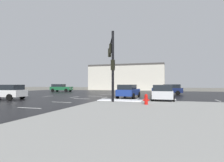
# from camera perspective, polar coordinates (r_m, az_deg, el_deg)

# --- Properties ---
(ground_plane) EXTENTS (120.00, 120.00, 0.00)m
(ground_plane) POSITION_cam_1_polar(r_m,az_deg,el_deg) (22.29, -7.27, -5.24)
(ground_plane) COLOR slate
(road_asphalt) EXTENTS (44.00, 44.00, 0.02)m
(road_asphalt) POSITION_cam_1_polar(r_m,az_deg,el_deg) (22.29, -7.27, -5.21)
(road_asphalt) COLOR black
(road_asphalt) RESTS_ON ground_plane
(snow_strip_curbside) EXTENTS (4.00, 1.60, 0.06)m
(snow_strip_curbside) POSITION_cam_1_polar(r_m,az_deg,el_deg) (16.83, 2.67, -6.10)
(snow_strip_curbside) COLOR white
(snow_strip_curbside) RESTS_ON sidewalk_corner
(lane_markings) EXTENTS (36.15, 36.15, 0.01)m
(lane_markings) POSITION_cam_1_polar(r_m,az_deg,el_deg) (20.55, -5.80, -5.55)
(lane_markings) COLOR silver
(lane_markings) RESTS_ON road_asphalt
(traffic_signal_mast) EXTENTS (2.30, 5.60, 6.19)m
(traffic_signal_mast) POSITION_cam_1_polar(r_m,az_deg,el_deg) (17.43, -0.12, 7.65)
(traffic_signal_mast) COLOR black
(traffic_signal_mast) RESTS_ON sidewalk_corner
(fire_hydrant) EXTENTS (0.48, 0.26, 0.79)m
(fire_hydrant) POSITION_cam_1_polar(r_m,az_deg,el_deg) (13.82, 10.80, -5.71)
(fire_hydrant) COLOR red
(fire_hydrant) RESTS_ON sidewalk_corner
(strip_building_background) EXTENTS (20.30, 8.00, 6.89)m
(strip_building_background) POSITION_cam_1_polar(r_m,az_deg,el_deg) (50.51, 4.82, 1.14)
(strip_building_background) COLOR beige
(strip_building_background) RESTS_ON ground_plane
(sedan_silver) EXTENTS (2.04, 4.55, 1.58)m
(sedan_silver) POSITION_cam_1_polar(r_m,az_deg,el_deg) (18.05, 15.92, -3.54)
(sedan_silver) COLOR #B7BABF
(sedan_silver) RESTS_ON road_asphalt
(sedan_green) EXTENTS (4.64, 2.29, 1.58)m
(sedan_green) POSITION_cam_1_polar(r_m,az_deg,el_deg) (39.56, -16.00, -2.04)
(sedan_green) COLOR #195933
(sedan_green) RESTS_ON road_asphalt
(sedan_navy) EXTENTS (4.67, 2.41, 1.58)m
(sedan_navy) POSITION_cam_1_polar(r_m,az_deg,el_deg) (28.88, 17.59, -2.50)
(sedan_navy) COLOR #141E47
(sedan_navy) RESTS_ON road_asphalt
(sedan_white) EXTENTS (4.66, 2.35, 1.58)m
(sedan_white) POSITION_cam_1_polar(r_m,az_deg,el_deg) (22.22, -30.82, -2.94)
(sedan_white) COLOR white
(sedan_white) RESTS_ON road_asphalt
(sedan_blue) EXTENTS (2.19, 4.60, 1.58)m
(sedan_blue) POSITION_cam_1_polar(r_m,az_deg,el_deg) (21.12, 5.22, -3.16)
(sedan_blue) COLOR navy
(sedan_blue) RESTS_ON road_asphalt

